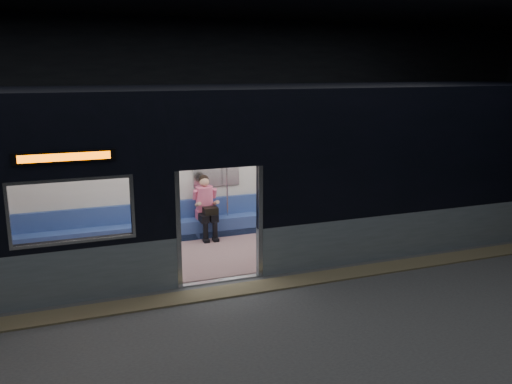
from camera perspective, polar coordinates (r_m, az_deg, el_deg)
station_floor at (r=8.87m, az=-1.72°, el=-11.81°), size 24.00×14.00×0.01m
station_envelope at (r=8.05m, az=-1.90°, el=12.63°), size 24.00×14.00×5.00m
tactile_strip at (r=9.33m, az=-2.82°, el=-10.36°), size 22.80×0.50×0.03m
metro_car at (r=10.65m, az=-6.22°, el=2.83°), size 18.00×3.04×3.35m
passenger at (r=11.92m, az=-5.36°, el=-1.18°), size 0.40×0.69×1.38m
handbag at (r=11.75m, az=-4.82°, el=-1.97°), size 0.38×0.36×0.15m
transit_map at (r=12.16m, az=-4.22°, el=2.32°), size 0.97×0.03×0.63m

